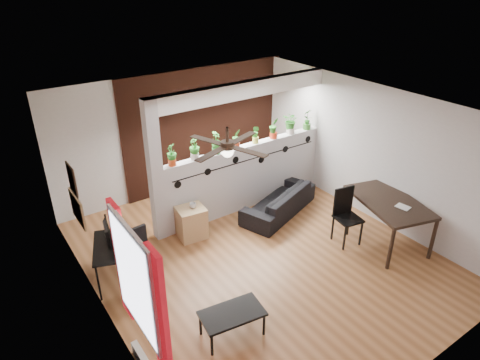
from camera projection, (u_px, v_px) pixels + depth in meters
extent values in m
cube|color=brown|center=(258.00, 258.00, 7.39)|extent=(6.30, 7.10, 0.10)
cube|color=#B7B7BA|center=(173.00, 133.00, 8.98)|extent=(6.30, 0.04, 2.90)
cube|color=#B7B7BA|center=(431.00, 299.00, 4.57)|extent=(6.30, 0.04, 2.90)
cube|color=#B7B7BA|center=(96.00, 245.00, 5.45)|extent=(0.04, 7.10, 2.90)
cube|color=#B7B7BA|center=(370.00, 152.00, 8.11)|extent=(0.04, 7.10, 2.90)
cube|color=white|center=(262.00, 107.00, 6.16)|extent=(6.30, 7.10, 0.10)
cube|color=#BCBCC1|center=(246.00, 177.00, 8.56)|extent=(3.60, 0.18, 1.35)
cube|color=white|center=(246.00, 89.00, 7.75)|extent=(3.60, 0.18, 0.30)
cube|color=#BCBCC1|center=(155.00, 173.00, 7.31)|extent=(0.22, 0.20, 2.60)
cube|color=brown|center=(207.00, 126.00, 9.35)|extent=(3.90, 0.05, 2.60)
cube|color=black|center=(249.00, 160.00, 8.31)|extent=(3.31, 0.01, 0.02)
cylinder|color=black|center=(178.00, 185.00, 7.56)|extent=(0.14, 0.01, 0.14)
cylinder|color=black|center=(208.00, 172.00, 7.84)|extent=(0.14, 0.01, 0.14)
cylinder|color=black|center=(236.00, 160.00, 8.11)|extent=(0.14, 0.01, 0.14)
cylinder|color=black|center=(261.00, 160.00, 8.50)|extent=(0.14, 0.01, 0.14)
cylinder|color=black|center=(285.00, 149.00, 8.78)|extent=(0.14, 0.01, 0.14)
cylinder|color=black|center=(308.00, 139.00, 9.06)|extent=(0.14, 0.01, 0.14)
cube|color=white|center=(133.00, 280.00, 4.47)|extent=(0.02, 0.95, 1.25)
cube|color=white|center=(135.00, 280.00, 4.48)|extent=(0.04, 1.05, 1.35)
cube|color=red|center=(160.00, 314.00, 4.18)|extent=(0.06, 0.30, 1.55)
cube|color=red|center=(122.00, 261.00, 4.91)|extent=(0.06, 0.30, 1.55)
cube|color=olive|center=(77.00, 209.00, 6.14)|extent=(0.03, 0.60, 0.45)
cube|color=#8C7259|center=(72.00, 179.00, 5.87)|extent=(0.03, 0.30, 0.40)
cube|color=black|center=(72.00, 180.00, 5.87)|extent=(0.02, 0.34, 0.44)
cylinder|color=black|center=(227.00, 134.00, 5.60)|extent=(0.04, 0.04, 0.20)
cylinder|color=black|center=(227.00, 145.00, 5.67)|extent=(0.18, 0.18, 0.10)
sphere|color=white|center=(227.00, 151.00, 5.71)|extent=(0.17, 0.17, 0.17)
cube|color=black|center=(242.00, 138.00, 5.92)|extent=(0.55, 0.29, 0.01)
cube|color=black|center=(207.00, 140.00, 5.85)|extent=(0.29, 0.55, 0.01)
cube|color=black|center=(211.00, 154.00, 5.43)|extent=(0.55, 0.29, 0.01)
cube|color=black|center=(248.00, 152.00, 5.50)|extent=(0.29, 0.55, 0.01)
cylinder|color=#C74117|center=(172.00, 162.00, 7.42)|extent=(0.14, 0.14, 0.12)
imported|color=#1A5B1A|center=(171.00, 152.00, 7.34)|extent=(0.25, 0.26, 0.31)
cylinder|color=silver|center=(195.00, 156.00, 7.65)|extent=(0.15, 0.15, 0.12)
imported|color=#1A5B1A|center=(194.00, 146.00, 7.56)|extent=(0.22, 0.25, 0.32)
cylinder|color=#2E7F3B|center=(216.00, 151.00, 7.88)|extent=(0.15, 0.15, 0.12)
imported|color=#1A5B1A|center=(216.00, 140.00, 7.79)|extent=(0.28, 0.27, 0.32)
cylinder|color=#D14521|center=(236.00, 145.00, 8.11)|extent=(0.13, 0.13, 0.12)
imported|color=#1A5B1A|center=(236.00, 136.00, 8.03)|extent=(0.19, 0.15, 0.28)
cylinder|color=#CCD34A|center=(255.00, 140.00, 8.34)|extent=(0.12, 0.12, 0.12)
imported|color=#1A5B1A|center=(256.00, 132.00, 8.26)|extent=(0.19, 0.21, 0.26)
cylinder|color=red|center=(273.00, 135.00, 8.57)|extent=(0.15, 0.15, 0.12)
imported|color=#1A5B1A|center=(274.00, 126.00, 8.48)|extent=(0.24, 0.21, 0.33)
cylinder|color=white|center=(291.00, 131.00, 8.80)|extent=(0.17, 0.17, 0.12)
imported|color=#1A5B1A|center=(291.00, 121.00, 8.70)|extent=(0.26, 0.29, 0.36)
cylinder|color=#3E8931|center=(307.00, 126.00, 9.03)|extent=(0.16, 0.16, 0.12)
imported|color=#1A5B1A|center=(307.00, 117.00, 8.93)|extent=(0.24, 0.20, 0.34)
imported|color=black|center=(279.00, 201.00, 8.53)|extent=(1.85, 1.21, 0.50)
cube|color=tan|center=(191.00, 223.00, 7.75)|extent=(0.54, 0.49, 0.60)
imported|color=gray|center=(193.00, 205.00, 7.62)|extent=(0.15, 0.15, 0.09)
cube|color=black|center=(110.00, 246.00, 6.52)|extent=(0.77, 1.03, 0.04)
cylinder|color=black|center=(99.00, 283.00, 6.26)|extent=(0.03, 0.03, 0.63)
cylinder|color=black|center=(127.00, 279.00, 6.35)|extent=(0.03, 0.03, 0.63)
cylinder|color=black|center=(100.00, 250.00, 6.99)|extent=(0.03, 0.03, 0.63)
cylinder|color=black|center=(125.00, 246.00, 7.08)|extent=(0.03, 0.03, 0.63)
imported|color=black|center=(105.00, 236.00, 6.58)|extent=(0.31, 0.11, 0.17)
cylinder|color=black|center=(146.00, 279.00, 6.76)|extent=(0.47, 0.47, 0.04)
cylinder|color=black|center=(144.00, 270.00, 6.67)|extent=(0.05, 0.05, 0.40)
cube|color=black|center=(143.00, 258.00, 6.57)|extent=(0.41, 0.41, 0.06)
cube|color=black|center=(136.00, 240.00, 6.57)|extent=(0.36, 0.08, 0.43)
cube|color=black|center=(389.00, 202.00, 7.43)|extent=(1.29, 1.70, 0.05)
cylinder|color=black|center=(391.00, 249.00, 6.89)|extent=(0.06, 0.06, 0.77)
cylinder|color=black|center=(433.00, 239.00, 7.13)|extent=(0.06, 0.06, 0.77)
cylinder|color=black|center=(344.00, 206.00, 8.09)|extent=(0.06, 0.06, 0.77)
cylinder|color=black|center=(381.00, 199.00, 8.34)|extent=(0.06, 0.06, 0.77)
imported|color=gray|center=(400.00, 209.00, 7.14)|extent=(0.20, 0.25, 0.02)
cube|color=black|center=(348.00, 219.00, 7.50)|extent=(0.48, 0.48, 0.03)
cube|color=black|center=(343.00, 200.00, 7.53)|extent=(0.39, 0.10, 0.53)
cube|color=black|center=(345.00, 238.00, 7.41)|extent=(0.03, 0.03, 0.49)
cube|color=black|center=(361.00, 233.00, 7.54)|extent=(0.03, 0.03, 0.49)
cube|color=black|center=(334.00, 216.00, 7.57)|extent=(0.03, 0.03, 1.01)
cube|color=black|center=(350.00, 211.00, 7.70)|extent=(0.03, 0.03, 1.01)
cube|color=black|center=(232.00, 314.00, 5.65)|extent=(0.90, 0.58, 0.04)
cylinder|color=black|center=(212.00, 345.00, 5.43)|extent=(0.04, 0.04, 0.36)
cylinder|color=black|center=(264.00, 325.00, 5.74)|extent=(0.04, 0.04, 0.36)
cylinder|color=black|center=(200.00, 324.00, 5.74)|extent=(0.04, 0.04, 0.36)
cylinder|color=black|center=(250.00, 306.00, 6.04)|extent=(0.04, 0.04, 0.36)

